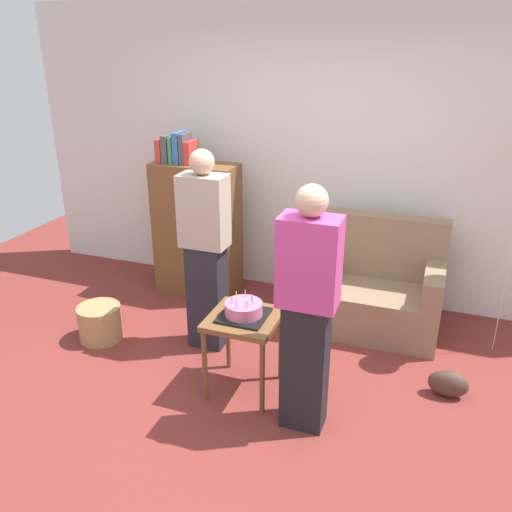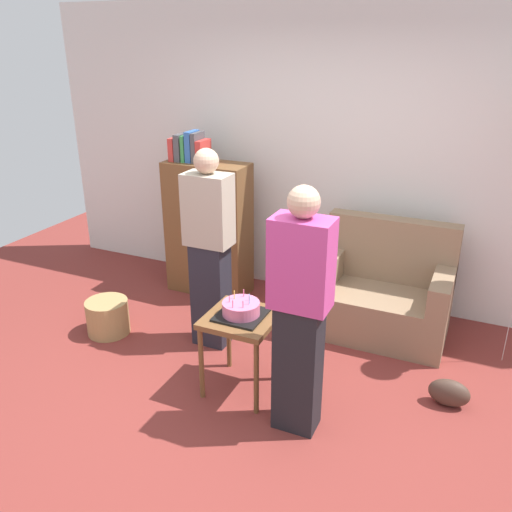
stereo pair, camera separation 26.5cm
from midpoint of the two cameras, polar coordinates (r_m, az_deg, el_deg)
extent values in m
plane|color=maroon|center=(3.79, -3.15, -16.43)|extent=(8.00, 8.00, 0.00)
cube|color=silver|center=(5.00, 5.80, 10.54)|extent=(6.00, 0.10, 2.70)
cube|color=#8C7054|center=(4.71, 10.86, -5.49)|extent=(1.10, 0.70, 0.40)
cube|color=#8C7054|center=(4.76, 11.84, 1.08)|extent=(1.10, 0.16, 0.56)
cube|color=#8C7054|center=(4.65, 5.45, -1.16)|extent=(0.16, 0.70, 0.24)
cube|color=#8C7054|center=(4.54, 17.01, -2.74)|extent=(0.16, 0.70, 0.24)
cube|color=brown|center=(5.16, -7.79, 2.72)|extent=(0.80, 0.36, 1.30)
cube|color=red|center=(5.11, -11.42, 11.11)|extent=(0.05, 0.23, 0.21)
cube|color=#4C4C51|center=(5.07, -10.83, 11.29)|extent=(0.06, 0.22, 0.25)
cube|color=#38934C|center=(5.05, -10.26, 11.22)|extent=(0.04, 0.21, 0.24)
cube|color=#3366B7|center=(5.02, -9.74, 11.42)|extent=(0.06, 0.19, 0.28)
cube|color=#4C4C51|center=(4.99, -9.13, 11.35)|extent=(0.05, 0.20, 0.27)
cube|color=red|center=(4.97, -8.53, 10.95)|extent=(0.06, 0.21, 0.21)
cube|color=brown|center=(3.69, -3.40, -6.81)|extent=(0.48, 0.48, 0.04)
cylinder|color=brown|center=(3.77, -7.58, -11.66)|extent=(0.04, 0.04, 0.56)
cylinder|color=brown|center=(3.62, -1.49, -13.03)|extent=(0.04, 0.04, 0.56)
cylinder|color=brown|center=(4.08, -4.88, -8.58)|extent=(0.04, 0.04, 0.56)
cylinder|color=brown|center=(3.95, 0.76, -9.69)|extent=(0.04, 0.04, 0.56)
cube|color=black|center=(3.68, -3.41, -6.43)|extent=(0.32, 0.32, 0.02)
cylinder|color=#D66B93|center=(3.65, -3.43, -5.70)|extent=(0.26, 0.26, 0.09)
cylinder|color=#66B2E5|center=(3.59, -2.53, -4.80)|extent=(0.01, 0.01, 0.06)
cylinder|color=#66B2E5|center=(3.65, -2.59, -4.51)|extent=(0.01, 0.01, 0.05)
cylinder|color=#EA668C|center=(3.70, -3.22, -4.06)|extent=(0.01, 0.01, 0.05)
cylinder|color=#F2CC4C|center=(3.67, -4.21, -4.28)|extent=(0.01, 0.01, 0.06)
cylinder|color=#EA668C|center=(3.62, -4.71, -4.76)|extent=(0.01, 0.01, 0.05)
cylinder|color=#EA668C|center=(3.55, -4.28, -5.28)|extent=(0.01, 0.01, 0.06)
cylinder|color=#EA668C|center=(3.55, -3.18, -5.26)|extent=(0.01, 0.01, 0.05)
cube|color=#23232D|center=(4.32, -7.04, -4.34)|extent=(0.28, 0.20, 0.88)
cube|color=#B2A893|center=(4.05, -7.52, 4.78)|extent=(0.36, 0.22, 0.56)
sphere|color=#D1A889|center=(3.95, -7.80, 9.96)|extent=(0.19, 0.19, 0.19)
cube|color=black|center=(3.45, 3.04, -11.77)|extent=(0.28, 0.20, 0.88)
cube|color=#C6428E|center=(3.10, 3.31, -0.72)|extent=(0.36, 0.22, 0.56)
sphere|color=#D1A889|center=(2.97, 3.47, 5.93)|extent=(0.19, 0.19, 0.19)
cylinder|color=#A88451|center=(4.73, -17.96, -6.85)|extent=(0.36, 0.36, 0.30)
ellipsoid|color=#473328|center=(4.06, 18.16, -12.94)|extent=(0.28, 0.14, 0.20)
cylinder|color=silver|center=(4.41, 24.23, 0.34)|extent=(0.00, 0.00, 1.73)
camera|label=1|loc=(0.13, -92.03, -0.85)|focal=37.26mm
camera|label=2|loc=(0.13, 87.97, 0.85)|focal=37.26mm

